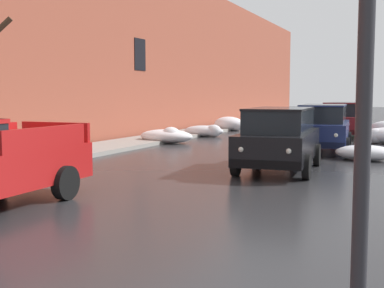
{
  "coord_description": "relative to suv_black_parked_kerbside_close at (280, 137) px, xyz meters",
  "views": [
    {
      "loc": [
        5.68,
        1.46,
        2.19
      ],
      "look_at": [
        1.32,
        11.42,
        1.14
      ],
      "focal_mm": 47.69,
      "sensor_mm": 36.0,
      "label": 1
    }
  ],
  "objects": [
    {
      "name": "snow_bank_mid_block_left",
      "position": [
        -6.74,
        6.26,
        -0.66
      ],
      "size": [
        2.57,
        1.4,
        0.76
      ],
      "color": "white",
      "rests_on": "ground"
    },
    {
      "name": "sedan_green_queued_behind_truck",
      "position": [
        0.04,
        18.74,
        -0.24
      ],
      "size": [
        1.99,
        4.14,
        1.42
      ],
      "color": "#1E5633",
      "rests_on": "ground"
    },
    {
      "name": "suv_maroon_parked_far_down_block",
      "position": [
        0.35,
        12.4,
        -0.0
      ],
      "size": [
        2.3,
        4.63,
        1.82
      ],
      "color": "maroon",
      "rests_on": "ground"
    },
    {
      "name": "snow_bank_near_corner_right",
      "position": [
        2.1,
        3.43,
        -0.73
      ],
      "size": [
        2.0,
        1.08,
        0.52
      ],
      "color": "white",
      "rests_on": "ground"
    },
    {
      "name": "snow_bank_near_corner_left",
      "position": [
        -6.8,
        15.13,
        -0.58
      ],
      "size": [
        1.86,
        1.36,
        0.86
      ],
      "color": "white",
      "rests_on": "ground"
    },
    {
      "name": "left_sidewalk_slab",
      "position": [
        -7.91,
        2.09,
        -0.91
      ],
      "size": [
        2.41,
        80.0,
        0.16
      ],
      "primitive_type": "cube",
      "color": "gray",
      "rests_on": "ground"
    },
    {
      "name": "suv_black_parked_kerbside_close",
      "position": [
        0.0,
        0.0,
        0.0
      ],
      "size": [
        2.32,
        4.61,
        1.82
      ],
      "color": "black",
      "rests_on": "ground"
    },
    {
      "name": "snow_bank_along_right_kerb",
      "position": [
        -6.52,
        10.35,
        -0.69
      ],
      "size": [
        2.19,
        1.05,
        0.65
      ],
      "color": "white",
      "rests_on": "ground"
    },
    {
      "name": "brick_townhouse_facade",
      "position": [
        -9.61,
        2.08,
        3.55
      ],
      "size": [
        0.63,
        80.0,
        9.08
      ],
      "color": "#9E4C38",
      "rests_on": "ground"
    },
    {
      "name": "suv_darkblue_parked_kerbside_mid",
      "position": [
        0.31,
        5.74,
        0.0
      ],
      "size": [
        2.38,
        4.93,
        1.82
      ],
      "color": "navy",
      "rests_on": "ground"
    }
  ]
}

